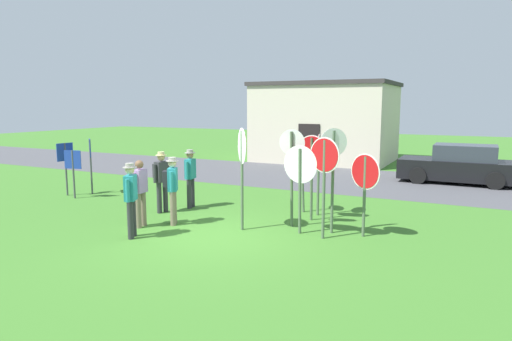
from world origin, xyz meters
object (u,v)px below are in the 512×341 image
(stop_sign_tallest, at_px, (303,167))
(person_in_blue, at_px, (161,177))
(person_in_dark_shirt, at_px, (139,188))
(info_panel_leftmost, at_px, (90,156))
(parked_car_on_street, at_px, (459,166))
(stop_sign_rear_left, at_px, (312,162))
(stop_sign_low_front, at_px, (319,160))
(person_with_sunhat, at_px, (131,196))
(person_holding_notes, at_px, (172,186))
(stop_sign_leaning_left, at_px, (324,169))
(stop_sign_center_cluster, at_px, (300,173))
(info_panel_middle, at_px, (65,159))
(stop_sign_leaning_right, at_px, (365,181))
(stop_sign_nearest, at_px, (333,163))
(info_panel_rightmost, at_px, (73,165))
(person_near_signs, at_px, (190,175))
(stop_sign_rear_right, at_px, (242,160))
(stop_sign_far_back, at_px, (292,162))

(stop_sign_tallest, xyz_separation_m, person_in_blue, (-3.56, -1.83, -0.29))
(person_in_dark_shirt, height_order, info_panel_leftmost, info_panel_leftmost)
(stop_sign_tallest, bearing_deg, parked_car_on_street, 62.89)
(stop_sign_rear_left, height_order, stop_sign_low_front, same)
(person_with_sunhat, distance_m, person_holding_notes, 1.37)
(stop_sign_leaning_left, xyz_separation_m, stop_sign_center_cluster, (-0.63, 0.13, -0.16))
(stop_sign_leaning_left, bearing_deg, person_in_dark_shirt, -166.00)
(info_panel_leftmost, distance_m, info_panel_middle, 0.80)
(stop_sign_leaning_right, bearing_deg, stop_sign_center_cluster, -162.78)
(stop_sign_nearest, xyz_separation_m, info_panel_rightmost, (-8.74, 0.10, -0.59))
(stop_sign_leaning_right, bearing_deg, person_holding_notes, -166.26)
(person_near_signs, relative_size, info_panel_middle, 0.98)
(stop_sign_leaning_left, xyz_separation_m, stop_sign_rear_right, (-1.99, -0.20, 0.13))
(stop_sign_rear_right, height_order, person_with_sunhat, stop_sign_rear_right)
(stop_sign_leaning_left, bearing_deg, stop_sign_low_front, 112.07)
(stop_sign_nearest, bearing_deg, stop_sign_tallest, 129.79)
(stop_sign_low_front, relative_size, person_in_blue, 1.30)
(stop_sign_far_back, xyz_separation_m, stop_sign_rear_right, (-0.97, -0.79, 0.09))
(person_near_signs, bearing_deg, stop_sign_nearest, -8.79)
(stop_sign_leaning_left, relative_size, person_with_sunhat, 1.34)
(stop_sign_nearest, bearing_deg, stop_sign_rear_right, -160.29)
(person_near_signs, bearing_deg, parked_car_on_street, 50.06)
(info_panel_middle, xyz_separation_m, info_panel_rightmost, (0.61, -0.23, -0.14))
(person_in_blue, xyz_separation_m, person_near_signs, (0.39, 0.87, -0.03))
(person_holding_notes, bearing_deg, person_in_dark_shirt, -137.28)
(stop_sign_center_cluster, relative_size, info_panel_leftmost, 1.12)
(person_with_sunhat, xyz_separation_m, info_panel_rightmost, (-4.74, 2.55, 0.10))
(stop_sign_far_back, distance_m, stop_sign_rear_right, 1.25)
(person_in_dark_shirt, relative_size, info_panel_leftmost, 0.89)
(info_panel_leftmost, bearing_deg, stop_sign_rear_right, -13.48)
(person_near_signs, distance_m, info_panel_rightmost, 4.22)
(person_near_signs, xyz_separation_m, info_panel_middle, (-4.79, -0.38, 0.24))
(stop_sign_far_back, xyz_separation_m, stop_sign_tallest, (-0.32, 1.61, -0.34))
(stop_sign_far_back, bearing_deg, stop_sign_nearest, -2.99)
(person_with_sunhat, bearing_deg, person_in_dark_shirt, 119.57)
(stop_sign_leaning_left, distance_m, stop_sign_leaning_right, 1.02)
(person_in_dark_shirt, bearing_deg, info_panel_leftmost, 149.76)
(person_in_dark_shirt, height_order, info_panel_middle, info_panel_middle)
(stop_sign_leaning_left, bearing_deg, stop_sign_nearest, 85.64)
(stop_sign_low_front, bearing_deg, stop_sign_nearest, -60.10)
(stop_sign_nearest, bearing_deg, info_panel_rightmost, 179.37)
(stop_sign_far_back, height_order, stop_sign_leaning_right, stop_sign_far_back)
(stop_sign_low_front, xyz_separation_m, stop_sign_leaning_right, (1.62, -1.48, -0.22))
(person_in_blue, bearing_deg, info_panel_rightmost, 176.10)
(stop_sign_low_front, height_order, stop_sign_leaning_right, stop_sign_low_front)
(person_holding_notes, bearing_deg, stop_sign_leaning_right, 13.74)
(stop_sign_far_back, relative_size, stop_sign_rear_right, 0.98)
(stop_sign_rear_right, relative_size, person_in_dark_shirt, 1.48)
(stop_sign_rear_right, bearing_deg, stop_sign_center_cluster, 13.55)
(parked_car_on_street, distance_m, person_in_dark_shirt, 12.59)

